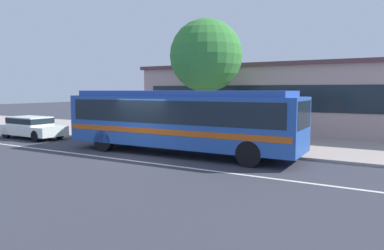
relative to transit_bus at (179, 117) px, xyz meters
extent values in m
plane|color=#353640|center=(-1.15, -1.49, -1.66)|extent=(120.00, 120.00, 0.00)
cube|color=#A59890|center=(-1.15, 5.35, -1.60)|extent=(60.00, 8.00, 0.12)
cube|color=silver|center=(-1.15, -2.29, -1.66)|extent=(56.00, 0.16, 0.01)
cube|color=#2752A8|center=(-0.02, 0.00, -0.14)|extent=(10.99, 2.71, 2.19)
cube|color=#2A4FAD|center=(-0.02, 0.00, 1.07)|extent=(10.10, 2.40, 0.24)
cube|color=#19232D|center=(-0.02, 0.00, 0.30)|extent=(10.33, 2.73, 0.96)
cube|color=#C15216|center=(-0.02, 0.00, -0.53)|extent=(10.77, 2.73, 0.24)
cube|color=#19232D|center=(5.40, 0.12, 0.30)|extent=(0.17, 2.18, 1.05)
cylinder|color=black|center=(3.68, 1.18, -1.16)|extent=(1.01, 0.30, 1.00)
cylinder|color=black|center=(3.72, -1.02, -1.16)|extent=(1.01, 0.30, 1.00)
cylinder|color=black|center=(-3.54, 1.02, -1.16)|extent=(1.01, 0.30, 1.00)
cylinder|color=black|center=(-3.49, -1.17, -1.16)|extent=(1.01, 0.30, 1.00)
cube|color=white|center=(-10.35, -0.01, -1.14)|extent=(4.35, 1.87, 0.55)
cube|color=white|center=(-10.57, -0.01, -0.62)|extent=(2.45, 1.62, 0.50)
cube|color=#19232D|center=(-10.57, -0.01, -0.59)|extent=(2.49, 1.63, 0.32)
cylinder|color=black|center=(-8.91, 0.73, -1.34)|extent=(0.64, 0.23, 0.64)
cylinder|color=black|center=(-8.95, -0.82, -1.34)|extent=(0.64, 0.23, 0.64)
cylinder|color=black|center=(-11.76, 0.80, -1.34)|extent=(0.64, 0.23, 0.64)
cylinder|color=black|center=(-11.79, -0.76, -1.34)|extent=(0.64, 0.23, 0.64)
cylinder|color=#7B5C5C|center=(4.62, 2.00, -1.09)|extent=(0.14, 0.14, 0.89)
cylinder|color=#7B5C5C|center=(4.52, 1.87, -1.09)|extent=(0.14, 0.14, 0.89)
cylinder|color=#C23B43|center=(4.57, 1.94, -0.36)|extent=(0.48, 0.48, 0.57)
sphere|color=#D39B90|center=(4.57, 1.94, 0.03)|extent=(0.21, 0.21, 0.21)
cylinder|color=#173347|center=(-2.17, 3.30, -1.11)|extent=(0.14, 0.14, 0.85)
cylinder|color=#173347|center=(-2.18, 3.14, -1.11)|extent=(0.14, 0.14, 0.85)
cylinder|color=#2D74B4|center=(-2.18, 3.22, -0.39)|extent=(0.37, 0.37, 0.59)
sphere|color=tan|center=(-2.18, 3.22, 0.01)|extent=(0.21, 0.21, 0.21)
cylinder|color=#323337|center=(4.11, 2.19, -1.12)|extent=(0.14, 0.14, 0.83)
cylinder|color=#323337|center=(3.97, 2.26, -1.12)|extent=(0.14, 0.14, 0.83)
cylinder|color=green|center=(4.04, 2.22, -0.40)|extent=(0.45, 0.45, 0.62)
sphere|color=tan|center=(4.04, 2.22, 0.02)|extent=(0.22, 0.22, 0.22)
cylinder|color=gray|center=(4.36, 1.83, -0.28)|extent=(0.08, 0.08, 2.52)
cube|color=yellow|center=(4.36, 1.83, 0.79)|extent=(0.08, 0.44, 0.56)
cylinder|color=brown|center=(-1.27, 4.85, 0.09)|extent=(0.34, 0.34, 3.26)
sphere|color=#367E35|center=(-1.27, 4.85, 3.17)|extent=(4.15, 4.15, 4.15)
cube|color=#AE9396|center=(2.53, 11.61, 0.51)|extent=(21.16, 7.63, 4.33)
cube|color=#19232D|center=(2.53, 7.78, 0.72)|extent=(19.47, 0.04, 1.56)
cube|color=brown|center=(2.53, 11.61, 2.79)|extent=(21.56, 8.03, 0.24)
camera|label=1|loc=(8.65, -13.61, 1.24)|focal=33.84mm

